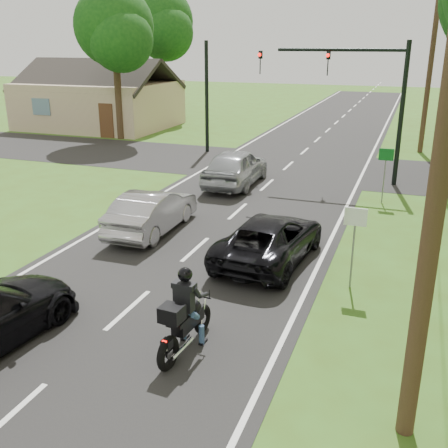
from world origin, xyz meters
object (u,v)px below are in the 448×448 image
(motorcycle_rider, at_px, (184,319))
(silver_suv, at_px, (236,167))
(utility_pole_far, at_px, (431,58))
(sign_white, at_px, (355,228))
(traffic_signal, at_px, (358,86))
(dark_suv, at_px, (270,239))
(sign_green, at_px, (386,162))
(silver_sedan, at_px, (152,211))

(motorcycle_rider, relative_size, silver_suv, 0.45)
(silver_suv, relative_size, utility_pole_far, 0.47)
(motorcycle_rider, relative_size, sign_white, 1.00)
(traffic_signal, bearing_deg, dark_suv, -95.90)
(traffic_signal, xyz_separation_m, sign_white, (1.36, -11.02, -2.54))
(motorcycle_rider, xyz_separation_m, sign_green, (2.96, 12.07, 0.88))
(motorcycle_rider, bearing_deg, utility_pole_far, 84.12)
(motorcycle_rider, relative_size, silver_sedan, 0.50)
(sign_white, bearing_deg, silver_sedan, 163.08)
(utility_pole_far, xyz_separation_m, sign_green, (-1.30, -11.02, -3.49))
(motorcycle_rider, distance_m, traffic_signal, 15.54)
(traffic_signal, relative_size, sign_white, 3.00)
(motorcycle_rider, distance_m, sign_green, 12.46)
(dark_suv, bearing_deg, utility_pole_far, -97.34)
(silver_sedan, xyz_separation_m, traffic_signal, (5.28, 9.00, 3.43))
(traffic_signal, bearing_deg, sign_white, -82.95)
(sign_green, bearing_deg, dark_suv, -110.40)
(traffic_signal, relative_size, utility_pole_far, 0.64)
(motorcycle_rider, distance_m, silver_sedan, 7.22)
(silver_suv, xyz_separation_m, sign_white, (5.99, -8.57, 0.78))
(motorcycle_rider, xyz_separation_m, traffic_signal, (1.40, 15.09, 3.42))
(dark_suv, xyz_separation_m, traffic_signal, (1.03, 10.00, 3.49))
(silver_suv, height_order, traffic_signal, traffic_signal)
(motorcycle_rider, bearing_deg, sign_white, 60.41)
(silver_suv, bearing_deg, sign_green, 173.87)
(dark_suv, distance_m, utility_pole_far, 18.94)
(sign_green, bearing_deg, traffic_signal, 117.38)
(sign_white, bearing_deg, utility_pole_far, 85.49)
(dark_suv, relative_size, silver_suv, 0.98)
(silver_sedan, height_order, traffic_signal, traffic_signal)
(utility_pole_far, height_order, sign_white, utility_pole_far)
(sign_white, height_order, sign_green, same)
(motorcycle_rider, xyz_separation_m, silver_sedan, (-3.87, 6.09, -0.01))
(silver_suv, bearing_deg, motorcycle_rider, 103.46)
(motorcycle_rider, bearing_deg, dark_suv, 90.45)
(sign_white, bearing_deg, motorcycle_rider, -124.17)
(dark_suv, relative_size, sign_white, 2.16)
(dark_suv, xyz_separation_m, utility_pole_far, (3.90, 18.00, 4.43))
(dark_suv, height_order, sign_white, sign_white)
(silver_sedan, bearing_deg, traffic_signal, -121.35)
(utility_pole_far, bearing_deg, traffic_signal, -109.68)
(motorcycle_rider, relative_size, dark_suv, 0.46)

